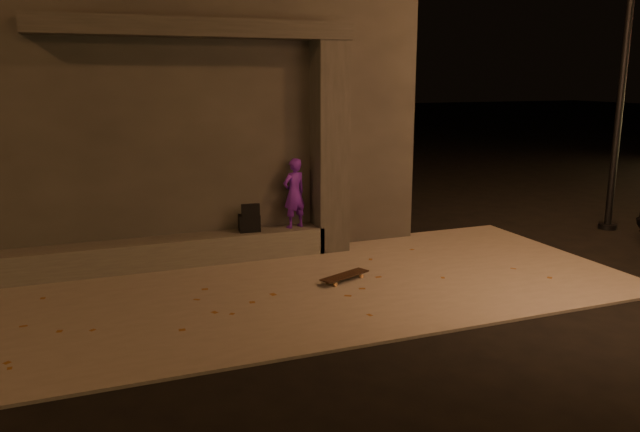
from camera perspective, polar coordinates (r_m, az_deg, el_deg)
name	(u,v)px	position (r m, az deg, el deg)	size (l,w,h in m)	color
ground	(316,348)	(7.33, -0.39, -11.96)	(120.00, 120.00, 0.00)	black
sidewalk	(266,292)	(9.08, -4.95, -6.91)	(11.00, 4.40, 0.04)	slate
building	(148,100)	(12.80, -15.42, 10.19)	(9.00, 5.10, 5.22)	#33312F
ledge	(145,254)	(10.39, -15.74, -3.41)	(6.00, 0.55, 0.45)	#504E48
column	(330,148)	(10.84, 0.88, 6.22)	(0.55, 0.55, 3.60)	#33312F
canopy	(197,28)	(10.22, -11.18, 16.49)	(5.00, 0.70, 0.28)	#33312F
skateboarder	(294,193)	(10.73, -2.37, 2.10)	(0.44, 0.29, 1.21)	#5C1BB0
backpack	(249,222)	(10.58, -6.48, -0.51)	(0.37, 0.26, 0.49)	black
skateboard	(345,276)	(9.43, 2.28, -5.49)	(0.88, 0.54, 0.09)	black
street_lamp_2	(629,14)	(13.81, 26.44, 16.23)	(0.36, 0.36, 7.47)	black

